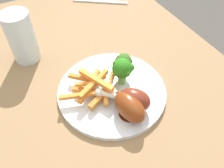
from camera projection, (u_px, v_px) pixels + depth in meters
dining_table at (96, 128)px, 0.61m from camera, size 1.05×0.75×0.76m
dinner_plate at (112, 91)px, 0.53m from camera, size 0.25×0.25×0.01m
broccoli_floret_front at (123, 63)px, 0.53m from camera, size 0.04×0.04×0.06m
broccoli_floret_middle at (122, 69)px, 0.51m from camera, size 0.05×0.05×0.07m
carrot_fries_pile at (95, 86)px, 0.51m from camera, size 0.11×0.14×0.04m
chicken_drumstick_near at (128, 105)px, 0.47m from camera, size 0.13×0.06×0.05m
chicken_drumstick_far at (132, 100)px, 0.48m from camera, size 0.10×0.10×0.05m
fork at (100, 2)px, 0.80m from camera, size 0.12×0.16×0.00m
water_glass at (22, 37)px, 0.57m from camera, size 0.07×0.07×0.13m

